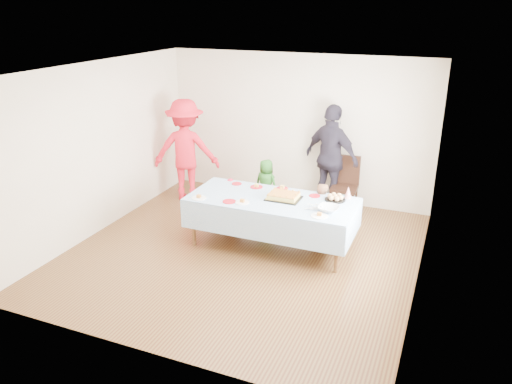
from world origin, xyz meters
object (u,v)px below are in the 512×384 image
at_px(birthday_cake, 284,196).
at_px(adult_left, 186,150).
at_px(dining_chair, 346,182).
at_px(party_table, 272,202).

height_order(birthday_cake, adult_left, adult_left).
bearing_deg(dining_chair, party_table, -114.78).
xyz_separation_m(birthday_cake, adult_left, (-2.36, 1.22, 0.13)).
distance_m(party_table, birthday_cake, 0.20).
xyz_separation_m(dining_chair, adult_left, (-2.93, -0.47, 0.38)).
height_order(birthday_cake, dining_chair, dining_chair).
bearing_deg(party_table, birthday_cake, 21.58).
height_order(party_table, dining_chair, dining_chair).
distance_m(birthday_cake, dining_chair, 1.81).
relative_size(party_table, birthday_cake, 5.00).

